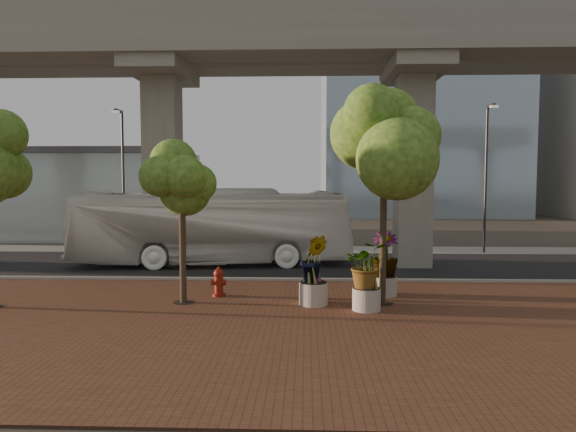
{
  "coord_description": "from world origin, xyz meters",
  "views": [
    {
      "loc": [
        0.93,
        -22.62,
        4.14
      ],
      "look_at": [
        0.1,
        0.5,
        2.52
      ],
      "focal_mm": 32.0,
      "sensor_mm": 36.0,
      "label": 1
    }
  ],
  "objects": [
    {
      "name": "street_tree_near_west",
      "position": [
        -3.17,
        -5.88,
        4.01
      ],
      "size": [
        2.98,
        2.98,
        5.33
      ],
      "color": "#453727",
      "rests_on": "ground"
    },
    {
      "name": "far_sidewalk",
      "position": [
        0.0,
        7.5,
        0.03
      ],
      "size": [
        90.0,
        3.0,
        0.06
      ],
      "primitive_type": "cube",
      "color": "gray",
      "rests_on": "ground"
    },
    {
      "name": "brick_plaza",
      "position": [
        0.0,
        -8.0,
        0.03
      ],
      "size": [
        70.0,
        13.0,
        0.06
      ],
      "primitive_type": "cube",
      "color": "brown",
      "rests_on": "ground"
    },
    {
      "name": "station_pavilion",
      "position": [
        -20.0,
        16.0,
        3.22
      ],
      "size": [
        23.0,
        13.0,
        6.3
      ],
      "color": "silver",
      "rests_on": "ground"
    },
    {
      "name": "transit_viaduct",
      "position": [
        0.0,
        2.0,
        7.29
      ],
      "size": [
        72.0,
        5.6,
        12.4
      ],
      "color": "gray",
      "rests_on": "ground"
    },
    {
      "name": "streetlamp_east",
      "position": [
        10.96,
        6.4,
        4.8
      ],
      "size": [
        0.41,
        1.19,
        8.21
      ],
      "color": "#29292D",
      "rests_on": "ground"
    },
    {
      "name": "planter_right",
      "position": [
        3.72,
        -4.53,
        1.43
      ],
      "size": [
        2.11,
        2.11,
        2.26
      ],
      "color": "gray",
      "rests_on": "ground"
    },
    {
      "name": "ground",
      "position": [
        0.0,
        0.0,
        0.0
      ],
      "size": [
        160.0,
        160.0,
        0.0
      ],
      "primitive_type": "plane",
      "color": "#322C24",
      "rests_on": "ground"
    },
    {
      "name": "streetlamp_west",
      "position": [
        -9.22,
        5.39,
        4.62
      ],
      "size": [
        0.39,
        1.15,
        7.9
      ],
      "color": "#2A2A2F",
      "rests_on": "ground"
    },
    {
      "name": "transit_bus",
      "position": [
        -3.61,
        2.03,
        1.85
      ],
      "size": [
        13.55,
        4.51,
        3.7
      ],
      "primitive_type": "imported",
      "rotation": [
        0.0,
        0.0,
        1.68
      ],
      "color": "white",
      "rests_on": "ground"
    },
    {
      "name": "asphalt_road",
      "position": [
        0.0,
        2.0,
        0.02
      ],
      "size": [
        90.0,
        8.0,
        0.04
      ],
      "primitive_type": "cube",
      "color": "black",
      "rests_on": "ground"
    },
    {
      "name": "planter_front",
      "position": [
        2.83,
        -6.65,
        1.38
      ],
      "size": [
        1.98,
        1.98,
        2.18
      ],
      "color": "#A5A295",
      "rests_on": "ground"
    },
    {
      "name": "street_tree_near_east",
      "position": [
        3.45,
        -5.8,
        5.34
      ],
      "size": [
        4.2,
        4.2,
        7.21
      ],
      "color": "#453727",
      "rests_on": "ground"
    },
    {
      "name": "planter_left",
      "position": [
        1.17,
        -5.99,
        1.46
      ],
      "size": [
        2.1,
        2.1,
        2.31
      ],
      "color": "#A4A094",
      "rests_on": "ground"
    },
    {
      "name": "fire_hydrant",
      "position": [
        -2.15,
        -4.88,
        0.55
      ],
      "size": [
        0.51,
        0.46,
        1.03
      ],
      "color": "maroon",
      "rests_on": "ground"
    },
    {
      "name": "curb_strip",
      "position": [
        0.0,
        -2.0,
        0.08
      ],
      "size": [
        70.0,
        0.25,
        0.16
      ],
      "primitive_type": "cube",
      "color": "gray",
      "rests_on": "ground"
    }
  ]
}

